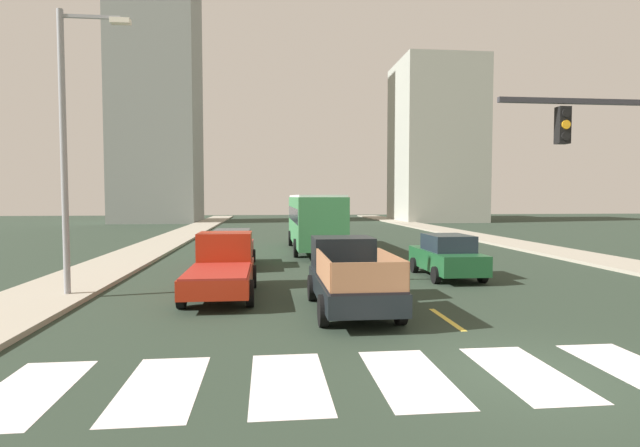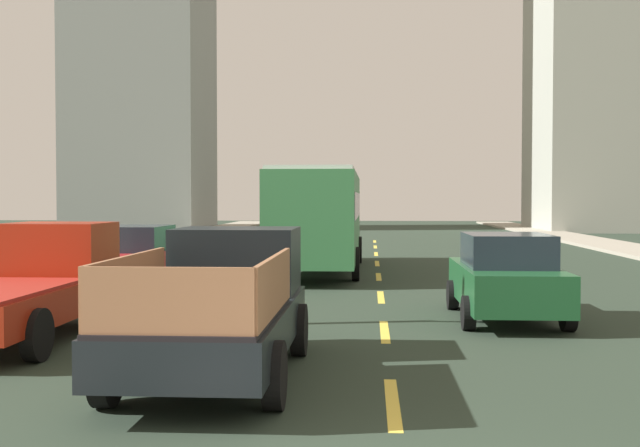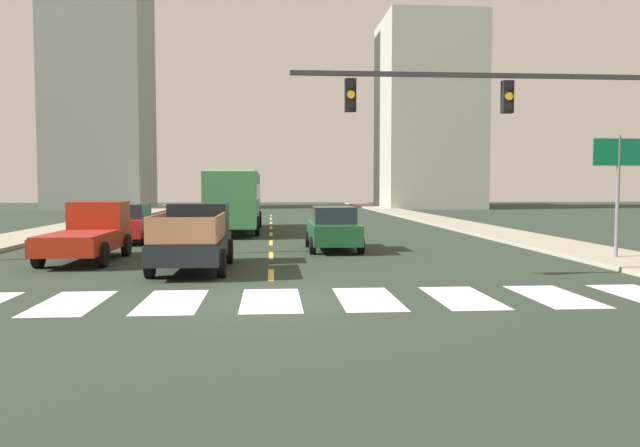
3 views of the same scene
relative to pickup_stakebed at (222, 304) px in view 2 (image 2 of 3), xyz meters
The scene contains 14 objects.
lane_dash_0 2.98m from the pickup_stakebed, 34.39° to the right, with size 0.16×2.40×0.01m, color gold.
lane_dash_1 4.23m from the pickup_stakebed, 55.52° to the left, with size 0.16×2.40×0.01m, color gold.
lane_dash_2 8.77m from the pickup_stakebed, 74.46° to the left, with size 0.16×2.40×0.01m, color gold.
lane_dash_3 13.64m from the pickup_stakebed, 80.11° to the left, with size 0.16×2.40×0.01m, color gold.
lane_dash_4 18.57m from the pickup_stakebed, 82.77° to the left, with size 0.16×2.40×0.01m, color gold.
lane_dash_5 23.54m from the pickup_stakebed, 84.30° to the left, with size 0.16×2.40×0.01m, color gold.
lane_dash_6 28.51m from the pickup_stakebed, 85.30° to the left, with size 0.16×2.40×0.01m, color gold.
lane_dash_7 33.50m from the pickup_stakebed, 86.00° to the left, with size 0.16×2.40×0.01m, color gold.
pickup_stakebed is the anchor object (origin of this frame).
pickup_dark 4.56m from the pickup_stakebed, 147.12° to the left, with size 2.18×5.20×1.96m.
city_bus 15.20m from the pickup_stakebed, 88.48° to the left, with size 2.72×10.80×3.32m.
sedan_far 6.88m from the pickup_stakebed, 46.15° to the left, with size 2.02×4.40×1.72m.
sedan_near_left 9.86m from the pickup_stakebed, 113.60° to the left, with size 2.02×4.40×1.72m.
block_mid_left 54.65m from the pickup_stakebed, 68.33° to the left, with size 10.43×11.01×20.83m, color #999C90.
Camera 2 is at (-0.27, -5.25, 2.42)m, focal length 44.12 mm.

